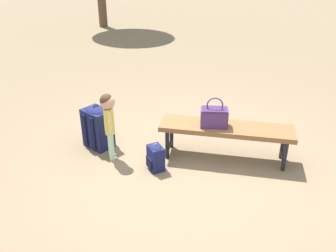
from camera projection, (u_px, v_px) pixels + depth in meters
The scene contains 6 objects.
ground_plane at pixel (184, 162), 4.39m from camera, with size 40.00×40.00×0.00m, color #7F6B51.
park_bench at pixel (226, 130), 4.30m from camera, with size 1.65×0.80×0.45m.
handbag at pixel (214, 116), 4.22m from camera, with size 0.34×0.22×0.37m.
child_standing at pixel (109, 117), 4.22m from camera, with size 0.18×0.23×0.86m.
backpack_large at pixel (98, 126), 4.61m from camera, with size 0.44×0.44×0.60m.
backpack_small at pixel (156, 156), 4.18m from camera, with size 0.22×0.25×0.35m.
Camera 1 is at (0.44, 3.69, 2.39)m, focal length 38.04 mm.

